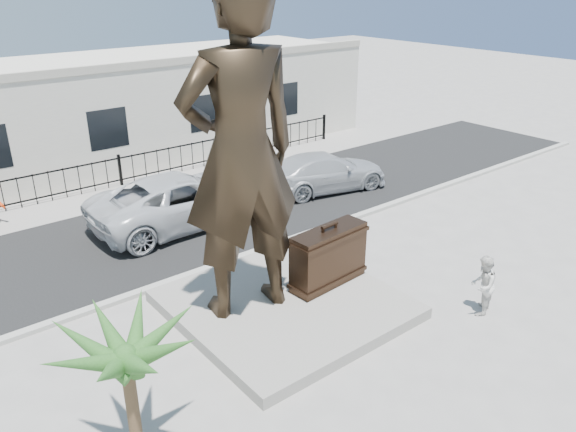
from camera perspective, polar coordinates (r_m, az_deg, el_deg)
name	(u,v)px	position (r m, az deg, el deg)	size (l,w,h in m)	color
ground	(340,329)	(13.90, 5.26, -11.33)	(100.00, 100.00, 0.00)	#9E9991
street	(179,223)	(19.67, -10.98, -0.71)	(40.00, 7.00, 0.01)	black
curb	(236,259)	(16.90, -5.32, -4.34)	(40.00, 0.25, 0.12)	#A5A399
far_sidewalk	(130,191)	(23.05, -15.73, 2.49)	(40.00, 2.50, 0.02)	#9E9991
plinth	(285,304)	(14.48, -0.31, -8.95)	(5.20, 5.20, 0.30)	gray
fence	(120,171)	(23.57, -16.68, 4.36)	(22.00, 0.10, 1.20)	black
building	(77,113)	(26.98, -20.63, 9.74)	(28.00, 7.00, 4.40)	silver
statue	(240,154)	(12.57, -4.86, 6.27)	(2.85, 1.87, 7.83)	black
suitcase	(329,257)	(14.79, 4.14, -4.13)	(2.21, 0.70, 1.56)	black
tourist	(483,285)	(14.85, 19.17, -6.66)	(0.76, 0.60, 1.57)	silver
car_white	(183,199)	(19.30, -10.61, 1.69)	(2.91, 6.30, 1.75)	silver
car_silver	(325,172)	(22.13, 3.75, 4.51)	(2.07, 5.09, 1.48)	#B1B3B6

